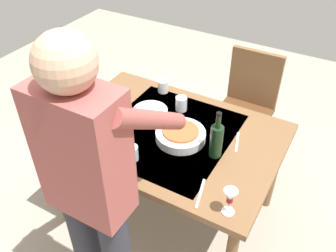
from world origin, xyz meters
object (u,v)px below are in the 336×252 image
water_cup_far_right (181,104)px  dinner_plate_far (86,132)px  wine_glass_right (230,197)px  dinner_plate_near (150,111)px  dining_table (168,142)px  water_cup_far_left (99,92)px  water_cup_near_left (132,153)px  person_server (93,188)px  wine_glass_left (115,102)px  serving_bowl_pasta (181,135)px  wine_bottle (216,140)px  chair_near (248,101)px  water_cup_near_right (163,86)px

water_cup_far_right → dinner_plate_far: size_ratio=0.42×
wine_glass_right → dinner_plate_near: (0.76, -0.52, -0.10)m
dining_table → water_cup_far_left: (0.60, -0.09, 0.13)m
dining_table → dinner_plate_near: 0.26m
water_cup_near_left → water_cup_far_right: bearing=-91.4°
person_server → water_cup_far_right: size_ratio=17.51×
dining_table → dinner_plate_near: size_ratio=5.92×
water_cup_far_left → dinner_plate_far: size_ratio=0.47×
wine_glass_left → serving_bowl_pasta: (-0.48, 0.00, -0.07)m
wine_bottle → person_server: bearing=67.7°
dinner_plate_far → wine_glass_right: bearing=172.3°
chair_near → water_cup_near_left: 1.23m
water_cup_near_left → water_cup_far_left: water_cup_far_left is taller
chair_near → water_cup_far_left: (0.83, 0.77, 0.26)m
chair_near → wine_glass_right: (-0.32, 1.25, 0.31)m
wine_glass_right → water_cup_far_right: (0.60, -0.64, -0.06)m
dinner_plate_far → wine_bottle: bearing=-164.8°
serving_bowl_pasta → water_cup_far_left: bearing=-9.1°
person_server → water_cup_far_right: (0.09, -0.99, -0.18)m
water_cup_far_left → dinner_plate_far: 0.39m
water_cup_near_left → serving_bowl_pasta: water_cup_near_left is taller
wine_glass_right → dinner_plate_far: size_ratio=0.66×
person_server → wine_glass_right: bearing=-145.1°
wine_glass_right → water_cup_near_left: (0.61, -0.08, -0.06)m
person_server → dinner_plate_far: bearing=-45.2°
dining_table → serving_bowl_pasta: bearing=169.5°
wine_bottle → chair_near: bearing=-83.7°
chair_near → water_cup_near_right: size_ratio=10.13×
wine_glass_right → water_cup_far_right: size_ratio=1.57×
dining_table → chair_near: (-0.23, -0.86, -0.13)m
wine_bottle → dinner_plate_far: 0.80m
wine_glass_left → water_cup_far_left: bearing=-26.3°
chair_near → wine_glass_left: chair_near is taller
dining_table → wine_glass_right: bearing=145.0°
water_cup_near_left → person_server: bearing=103.5°
serving_bowl_pasta → dinner_plate_near: 0.35m
dinner_plate_near → chair_near: bearing=-121.4°
wine_bottle → wine_glass_left: wine_bottle is taller
water_cup_near_right → water_cup_far_left: (0.34, 0.29, 0.01)m
dining_table → water_cup_far_right: 0.29m
serving_bowl_pasta → dinner_plate_far: bearing=23.8°
dinner_plate_near → wine_glass_left: bearing=41.4°
wine_glass_left → dinner_plate_far: 0.26m
wine_glass_right → water_cup_near_left: size_ratio=1.70×
wine_glass_right → water_cup_near_right: wine_glass_right is taller
water_cup_near_left → water_cup_near_right: 0.72m
water_cup_near_left → serving_bowl_pasta: 0.33m
wine_glass_right → dinner_plate_far: (0.99, -0.13, -0.10)m
wine_glass_left → chair_near: bearing=-125.0°
water_cup_far_right → dinner_plate_far: (0.39, 0.51, -0.04)m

